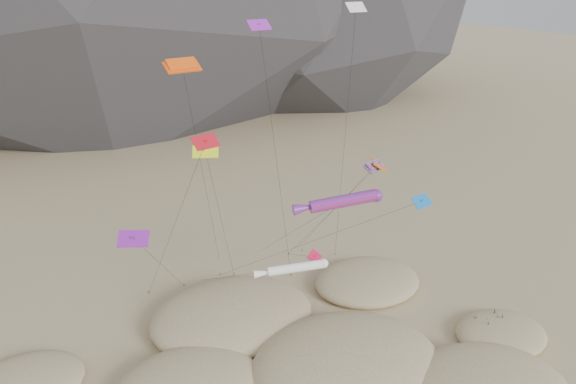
% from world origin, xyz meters
% --- Properties ---
extents(dunes, '(49.87, 37.62, 4.11)m').
position_xyz_m(dunes, '(-2.00, 3.32, 0.75)').
color(dunes, '#CCB789').
rests_on(dunes, ground).
extents(dune_grass, '(41.22, 27.78, 1.56)m').
position_xyz_m(dune_grass, '(-0.16, 3.19, 0.85)').
color(dune_grass, black).
rests_on(dune_grass, ground).
extents(kite_stakes, '(22.45, 4.74, 0.30)m').
position_xyz_m(kite_stakes, '(2.24, 23.17, 0.15)').
color(kite_stakes, '#3F2D1E').
rests_on(kite_stakes, ground).
extents(rainbow_tube_kite, '(8.46, 17.59, 13.49)m').
position_xyz_m(rainbow_tube_kite, '(5.90, 10.78, 12.53)').
color(rainbow_tube_kite, red).
rests_on(rainbow_tube_kite, ground).
extents(white_tube_kite, '(6.23, 17.31, 9.50)m').
position_xyz_m(white_tube_kite, '(-0.65, 7.59, 8.86)').
color(white_tube_kite, white).
rests_on(white_tube_kite, ground).
extents(orange_parafoil, '(8.46, 14.67, 25.97)m').
position_xyz_m(orange_parafoil, '(-7.15, 13.89, 25.17)').
color(orange_parafoil, '#EF4F0C').
rests_on(orange_parafoil, ground).
extents(multi_parafoil, '(2.56, 16.18, 15.93)m').
position_xyz_m(multi_parafoil, '(9.45, 10.92, 15.30)').
color(multi_parafoil, red).
rests_on(multi_parafoil, ground).
extents(delta_kites, '(27.25, 19.44, 29.55)m').
position_xyz_m(delta_kites, '(0.61, 10.80, 17.45)').
color(delta_kites, orange).
rests_on(delta_kites, ground).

